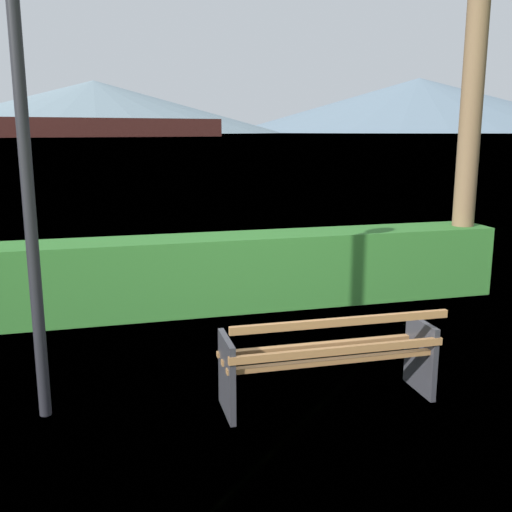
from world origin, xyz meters
TOP-DOWN VIEW (x-y plane):
  - ground_plane at (0.00, 0.00)m, footprint 1400.00×1400.00m
  - water_surface at (0.00, 307.59)m, footprint 620.00×620.00m
  - park_bench at (-0.00, -0.06)m, footprint 1.90×0.60m
  - hedge_row at (0.00, 2.99)m, footprint 7.20×0.75m
  - lamp_post at (-2.40, 0.37)m, footprint 0.30×0.30m
  - cargo_ship_large at (-16.37, 210.67)m, footprint 106.48×42.02m
  - fishing_boat_near at (-31.59, 250.04)m, footprint 8.43×2.94m
  - distant_hills at (62.42, 564.88)m, footprint 882.69×412.99m

SIDE VIEW (x-z plane):
  - ground_plane at x=0.00m, z-range 0.00..0.00m
  - water_surface at x=0.00m, z-range 0.00..0.00m
  - park_bench at x=0.00m, z-range 0.00..0.87m
  - hedge_row at x=0.00m, z-range 0.00..0.99m
  - fishing_boat_near at x=-31.59m, z-range -0.28..1.60m
  - lamp_post at x=-2.40m, z-range 0.69..4.58m
  - cargo_ship_large at x=-16.37m, z-range -4.42..15.64m
  - distant_hills at x=62.42m, z-range -1.68..53.44m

